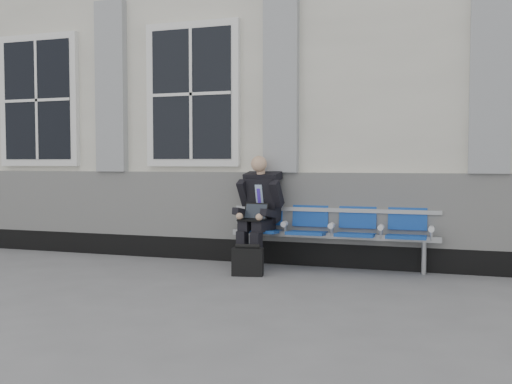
% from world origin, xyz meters
% --- Properties ---
extents(ground, '(70.00, 70.00, 0.00)m').
position_xyz_m(ground, '(0.00, 0.00, 0.00)').
color(ground, slate).
rests_on(ground, ground).
extents(station_building, '(14.40, 4.40, 4.49)m').
position_xyz_m(station_building, '(-0.02, 3.47, 2.22)').
color(station_building, silver).
rests_on(station_building, ground).
extents(bench, '(2.60, 0.47, 0.91)m').
position_xyz_m(bench, '(2.30, 1.32, 0.55)').
color(bench, '#9EA0A3').
rests_on(bench, ground).
extents(businessman, '(0.59, 0.80, 1.41)m').
position_xyz_m(businessman, '(1.38, 1.19, 0.76)').
color(businessman, black).
rests_on(businessman, ground).
extents(briefcase, '(0.38, 0.22, 0.37)m').
position_xyz_m(briefcase, '(1.43, 0.59, 0.17)').
color(briefcase, black).
rests_on(briefcase, ground).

